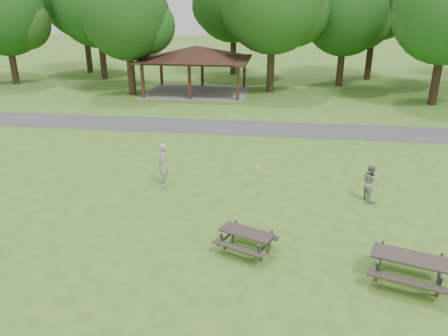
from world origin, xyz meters
The scene contains 14 objects.
ground centered at (0.00, 0.00, 0.00)m, with size 160.00×160.00×0.00m, color #447621.
asphalt_path centered at (0.00, 14.00, 0.01)m, with size 120.00×3.20×0.02m, color #444447.
pavilion centered at (-4.00, 24.00, 3.06)m, with size 8.60×7.01×3.76m.
tree_row_b centered at (-20.92, 25.53, 5.67)m, with size 7.14×6.80×9.28m.
tree_row_c centered at (-13.90, 29.03, 6.54)m, with size 8.19×7.80×10.67m.
tree_row_d centered at (-8.92, 22.53, 5.77)m, with size 6.93×6.60×9.27m.
tree_row_e centered at (2.10, 25.03, 6.78)m, with size 8.40×8.00×11.02m.
tree_row_f centered at (8.09, 28.53, 5.84)m, with size 7.35×7.00×9.55m.
tree_deep_b centered at (-1.90, 33.03, 6.89)m, with size 8.40×8.00×11.13m.
picnic_table_middle centered at (2.20, 0.33, 0.53)m, with size 2.05×1.87×0.72m.
picnic_table_far centered at (6.75, -0.69, 0.64)m, with size 2.40×2.14×0.87m.
frisbee_in_flight centered at (2.25, 4.87, 1.11)m, with size 0.32×0.32×0.02m.
frisbee_thrower centered at (-1.73, 5.06, 0.90)m, with size 0.66×0.43×1.80m, color #AFAFB2.
frisbee_catcher centered at (6.60, 4.66, 0.74)m, with size 0.72×0.56×1.48m, color #979799.
Camera 1 is at (3.09, -11.38, 7.42)m, focal length 35.00 mm.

